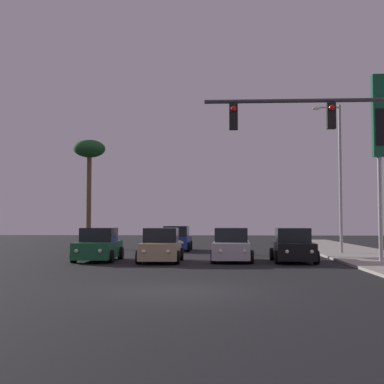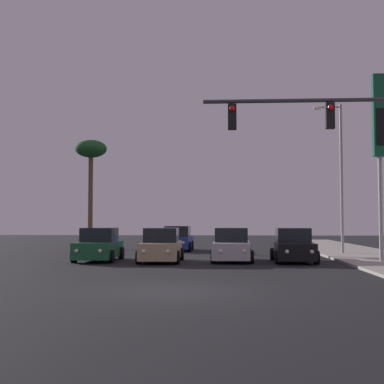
{
  "view_description": "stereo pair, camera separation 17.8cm",
  "coord_description": "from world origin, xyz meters",
  "px_view_note": "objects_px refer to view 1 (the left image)",
  "views": [
    {
      "loc": [
        1.17,
        -15.55,
        2.03
      ],
      "look_at": [
        -0.14,
        9.53,
        3.39
      ],
      "focal_mm": 50.0,
      "sensor_mm": 36.0,
      "label": 1
    },
    {
      "loc": [
        1.35,
        -15.54,
        2.03
      ],
      "look_at": [
        -0.14,
        9.53,
        3.39
      ],
      "focal_mm": 50.0,
      "sensor_mm": 36.0,
      "label": 2
    }
  ],
  "objects_px": {
    "car_blue": "(176,239)",
    "street_lamp": "(338,170)",
    "car_tan": "(161,247)",
    "palm_tree_mid": "(89,154)",
    "car_black": "(293,247)",
    "traffic_light_mast": "(344,144)",
    "car_silver": "(231,246)",
    "car_green": "(99,246)"
  },
  "relations": [
    {
      "from": "car_tan",
      "to": "car_blue",
      "type": "height_order",
      "value": "same"
    },
    {
      "from": "car_blue",
      "to": "traffic_light_mast",
      "type": "xyz_separation_m",
      "value": [
        7.29,
        -17.92,
        3.94
      ]
    },
    {
      "from": "car_silver",
      "to": "car_tan",
      "type": "distance_m",
      "value": 3.54
    },
    {
      "from": "car_green",
      "to": "traffic_light_mast",
      "type": "distance_m",
      "value": 13.93
    },
    {
      "from": "car_tan",
      "to": "car_blue",
      "type": "relative_size",
      "value": 1.0
    },
    {
      "from": "car_green",
      "to": "traffic_light_mast",
      "type": "height_order",
      "value": "traffic_light_mast"
    },
    {
      "from": "car_silver",
      "to": "palm_tree_mid",
      "type": "bearing_deg",
      "value": -48.56
    },
    {
      "from": "traffic_light_mast",
      "to": "street_lamp",
      "type": "xyz_separation_m",
      "value": [
        2.88,
        14.12,
        0.42
      ]
    },
    {
      "from": "car_silver",
      "to": "car_green",
      "type": "xyz_separation_m",
      "value": [
        -6.73,
        -0.05,
        0.0
      ]
    },
    {
      "from": "car_tan",
      "to": "palm_tree_mid",
      "type": "height_order",
      "value": "palm_tree_mid"
    },
    {
      "from": "car_green",
      "to": "street_lamp",
      "type": "height_order",
      "value": "street_lamp"
    },
    {
      "from": "car_tan",
      "to": "car_silver",
      "type": "bearing_deg",
      "value": -171.41
    },
    {
      "from": "car_black",
      "to": "traffic_light_mast",
      "type": "bearing_deg",
      "value": 96.71
    },
    {
      "from": "car_tan",
      "to": "car_black",
      "type": "relative_size",
      "value": 1.0
    },
    {
      "from": "car_silver",
      "to": "car_black",
      "type": "xyz_separation_m",
      "value": [
        3.04,
        -0.21,
        0.0
      ]
    },
    {
      "from": "car_tan",
      "to": "palm_tree_mid",
      "type": "bearing_deg",
      "value": -63.41
    },
    {
      "from": "car_green",
      "to": "car_tan",
      "type": "distance_m",
      "value": 3.29
    },
    {
      "from": "car_black",
      "to": "palm_tree_mid",
      "type": "xyz_separation_m",
      "value": [
        -13.43,
        12.8,
        6.29
      ]
    },
    {
      "from": "car_green",
      "to": "traffic_light_mast",
      "type": "xyz_separation_m",
      "value": [
        10.47,
        -8.31,
        3.94
      ]
    },
    {
      "from": "car_black",
      "to": "car_blue",
      "type": "height_order",
      "value": "same"
    },
    {
      "from": "traffic_light_mast",
      "to": "palm_tree_mid",
      "type": "relative_size",
      "value": 0.84
    },
    {
      "from": "car_black",
      "to": "car_blue",
      "type": "distance_m",
      "value": 11.78
    },
    {
      "from": "car_blue",
      "to": "street_lamp",
      "type": "xyz_separation_m",
      "value": [
        10.16,
        -3.8,
        4.36
      ]
    },
    {
      "from": "car_black",
      "to": "car_tan",
      "type": "bearing_deg",
      "value": 5.13
    },
    {
      "from": "car_blue",
      "to": "palm_tree_mid",
      "type": "height_order",
      "value": "palm_tree_mid"
    },
    {
      "from": "street_lamp",
      "to": "palm_tree_mid",
      "type": "bearing_deg",
      "value": 158.14
    },
    {
      "from": "car_black",
      "to": "street_lamp",
      "type": "height_order",
      "value": "street_lamp"
    },
    {
      "from": "car_silver",
      "to": "car_green",
      "type": "distance_m",
      "value": 6.73
    },
    {
      "from": "car_green",
      "to": "traffic_light_mast",
      "type": "bearing_deg",
      "value": 140.5
    },
    {
      "from": "car_green",
      "to": "car_black",
      "type": "bearing_deg",
      "value": 177.99
    },
    {
      "from": "car_tan",
      "to": "traffic_light_mast",
      "type": "distance_m",
      "value": 11.31
    },
    {
      "from": "car_blue",
      "to": "palm_tree_mid",
      "type": "relative_size",
      "value": 0.53
    },
    {
      "from": "car_silver",
      "to": "traffic_light_mast",
      "type": "xyz_separation_m",
      "value": [
        3.74,
        -8.36,
        3.94
      ]
    },
    {
      "from": "car_black",
      "to": "traffic_light_mast",
      "type": "distance_m",
      "value": 9.08
    },
    {
      "from": "car_black",
      "to": "street_lamp",
      "type": "xyz_separation_m",
      "value": [
        3.58,
        5.98,
        4.36
      ]
    },
    {
      "from": "palm_tree_mid",
      "to": "car_green",
      "type": "bearing_deg",
      "value": -73.82
    },
    {
      "from": "car_tan",
      "to": "traffic_light_mast",
      "type": "xyz_separation_m",
      "value": [
        7.22,
        -7.77,
        3.94
      ]
    },
    {
      "from": "car_green",
      "to": "street_lamp",
      "type": "relative_size",
      "value": 0.48
    },
    {
      "from": "car_silver",
      "to": "traffic_light_mast",
      "type": "height_order",
      "value": "traffic_light_mast"
    },
    {
      "from": "car_silver",
      "to": "car_black",
      "type": "relative_size",
      "value": 1.0
    },
    {
      "from": "car_silver",
      "to": "car_green",
      "type": "bearing_deg",
      "value": 2.32
    },
    {
      "from": "car_green",
      "to": "car_blue",
      "type": "xyz_separation_m",
      "value": [
        3.18,
        9.61,
        0.0
      ]
    }
  ]
}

